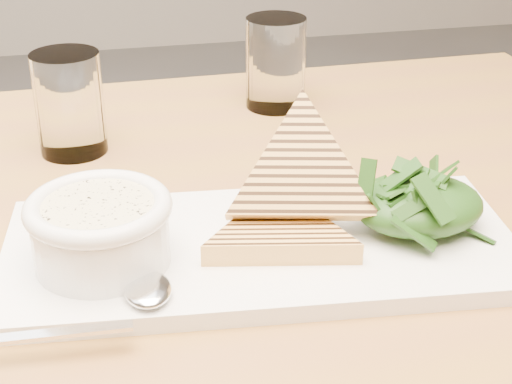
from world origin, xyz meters
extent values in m
cube|color=brown|center=(-0.12, -0.04, 0.73)|extent=(1.24, 0.84, 0.04)
cylinder|color=brown|center=(0.44, 0.32, 0.36)|extent=(0.06, 0.06, 0.71)
cube|color=white|center=(0.01, -0.09, 0.76)|extent=(0.44, 0.23, 0.02)
cylinder|color=white|center=(-0.12, -0.10, 0.79)|extent=(0.11, 0.11, 0.04)
cylinder|color=beige|center=(-0.12, -0.10, 0.81)|extent=(0.09, 0.09, 0.01)
torus|color=white|center=(-0.12, -0.10, 0.82)|extent=(0.11, 0.11, 0.01)
ellipsoid|color=black|center=(0.15, -0.10, 0.79)|extent=(0.11, 0.09, 0.04)
ellipsoid|color=silver|center=(-0.09, -0.15, 0.77)|extent=(0.04, 0.05, 0.01)
cube|color=silver|center=(-0.16, -0.19, 0.77)|extent=(0.12, 0.01, 0.00)
cylinder|color=white|center=(-0.14, 0.16, 0.81)|extent=(0.07, 0.07, 0.11)
cylinder|color=white|center=(0.10, 0.24, 0.81)|extent=(0.07, 0.07, 0.11)
camera|label=1|loc=(-0.11, -0.63, 1.10)|focal=55.00mm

